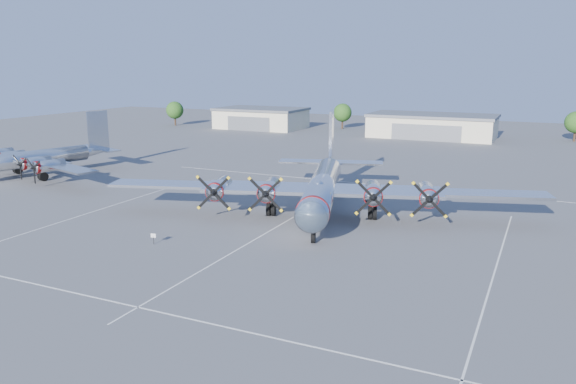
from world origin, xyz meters
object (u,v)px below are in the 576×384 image
at_px(hangar_west, 261,118).
at_px(info_placard, 153,237).
at_px(tree_west, 343,113).
at_px(bomber_west, 40,176).
at_px(tree_far_west, 175,110).
at_px(hangar_center, 432,126).
at_px(main_bomber_b29, 323,213).
at_px(tree_east, 576,122).

relative_size(hangar_west, info_placard, 21.70).
height_order(tree_west, bomber_west, tree_west).
bearing_deg(tree_far_west, hangar_center, 3.24).
height_order(hangar_west, tree_west, tree_west).
distance_m(tree_west, info_placard, 101.58).
height_order(tree_west, main_bomber_b29, tree_west).
distance_m(tree_far_west, main_bomber_b29, 101.06).
bearing_deg(hangar_center, bomber_west, -121.87).
height_order(hangar_center, info_placard, hangar_center).
xyz_separation_m(hangar_center, tree_west, (-25.00, 8.04, 1.51)).
bearing_deg(bomber_west, info_placard, -12.14).
distance_m(hangar_center, tree_far_west, 70.13).
distance_m(hangar_west, tree_far_west, 25.36).
xyz_separation_m(tree_east, info_placard, (-38.02, -98.09, -3.49)).
bearing_deg(tree_west, info_placard, -80.37).
relative_size(main_bomber_b29, bomber_west, 1.37).
bearing_deg(hangar_center, info_placard, -94.98).
xyz_separation_m(tree_far_west, tree_east, (100.00, 10.00, 0.00)).
height_order(hangar_center, main_bomber_b29, hangar_center).
bearing_deg(bomber_west, hangar_center, 73.86).
relative_size(hangar_west, tree_west, 3.40).
xyz_separation_m(tree_east, main_bomber_b29, (-27.78, -80.57, -4.22)).
bearing_deg(hangar_west, tree_far_west, -170.99).
height_order(tree_far_west, main_bomber_b29, tree_far_west).
xyz_separation_m(main_bomber_b29, bomber_west, (-47.27, 2.05, 0.00)).
bearing_deg(info_placard, bomber_west, 145.66).
xyz_separation_m(hangar_west, info_placard, (36.98, -92.06, -1.98)).
bearing_deg(info_placard, hangar_west, 105.40).
relative_size(tree_east, bomber_west, 0.19).
height_order(hangar_center, tree_east, tree_east).
bearing_deg(tree_east, info_placard, -111.19).
bearing_deg(tree_east, hangar_center, -168.62).
relative_size(tree_far_west, tree_east, 1.00).
xyz_separation_m(main_bomber_b29, info_placard, (-10.24, -17.53, 0.73)).
height_order(hangar_west, bomber_west, hangar_west).
bearing_deg(info_placard, tree_west, 93.15).
bearing_deg(hangar_center, tree_west, 162.18).
bearing_deg(tree_west, main_bomber_b29, -71.76).
distance_m(hangar_west, hangar_center, 45.00).
height_order(hangar_center, bomber_west, hangar_center).
distance_m(hangar_center, info_placard, 92.43).
xyz_separation_m(tree_far_west, info_placard, (61.98, -88.09, -3.49)).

